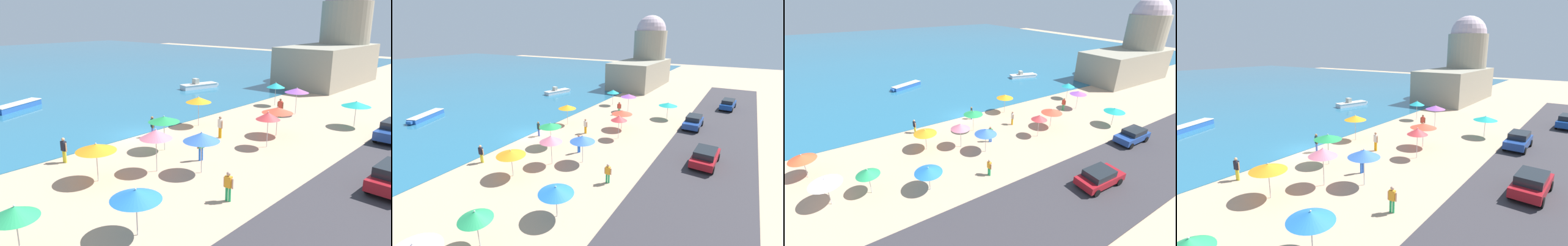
% 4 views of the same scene
% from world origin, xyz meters
% --- Properties ---
extents(ground_plane, '(160.00, 160.00, 0.00)m').
position_xyz_m(ground_plane, '(0.00, 0.00, 0.00)').
color(ground_plane, tan).
extents(coastal_road, '(80.00, 8.00, 0.06)m').
position_xyz_m(coastal_road, '(0.00, -18.00, 0.03)').
color(coastal_road, '#373438').
rests_on(coastal_road, ground_plane).
extents(beach_umbrella_0, '(2.30, 2.30, 2.29)m').
position_xyz_m(beach_umbrella_0, '(-7.19, -5.06, 2.02)').
color(beach_umbrella_0, '#B2B2B7').
rests_on(beach_umbrella_0, ground_plane).
extents(beach_umbrella_1, '(2.21, 2.21, 2.50)m').
position_xyz_m(beach_umbrella_1, '(-1.00, -4.00, 2.24)').
color(beach_umbrella_1, '#B2B2B7').
rests_on(beach_umbrella_1, ground_plane).
extents(beach_umbrella_2, '(2.40, 2.40, 2.26)m').
position_xyz_m(beach_umbrella_2, '(14.05, -11.61, 1.98)').
color(beach_umbrella_2, '#B2B2B7').
rests_on(beach_umbrella_2, ground_plane).
extents(beach_umbrella_3, '(1.89, 1.89, 2.48)m').
position_xyz_m(beach_umbrella_3, '(16.61, -2.30, 2.15)').
color(beach_umbrella_3, '#B2B2B7').
rests_on(beach_umbrella_3, ground_plane).
extents(beach_umbrella_4, '(1.81, 1.81, 2.29)m').
position_xyz_m(beach_umbrella_4, '(-13.35, -9.02, 1.98)').
color(beach_umbrella_4, '#B2B2B7').
rests_on(beach_umbrella_4, ground_plane).
extents(beach_umbrella_5, '(1.74, 1.74, 2.63)m').
position_xyz_m(beach_umbrella_5, '(4.41, -8.96, 2.30)').
color(beach_umbrella_5, '#B2B2B7').
rests_on(beach_umbrella_5, ground_plane).
extents(beach_umbrella_6, '(2.21, 2.21, 2.58)m').
position_xyz_m(beach_umbrella_6, '(-2.30, -8.60, 2.25)').
color(beach_umbrella_6, '#B2B2B7').
rests_on(beach_umbrella_6, ground_plane).
extents(beach_umbrella_7, '(2.43, 2.43, 2.34)m').
position_xyz_m(beach_umbrella_7, '(7.32, -8.01, 2.05)').
color(beach_umbrella_7, '#B2B2B7').
rests_on(beach_umbrella_7, ground_plane).
extents(beach_umbrella_8, '(1.98, 1.98, 2.70)m').
position_xyz_m(beach_umbrella_8, '(-3.95, -6.46, 2.35)').
color(beach_umbrella_8, '#B2B2B7').
rests_on(beach_umbrella_8, ground_plane).
extents(beach_umbrella_9, '(2.18, 2.18, 2.58)m').
position_xyz_m(beach_umbrella_9, '(5.27, -1.58, 2.28)').
color(beach_umbrella_9, '#B2B2B7').
rests_on(beach_umbrella_9, ground_plane).
extents(beach_umbrella_10, '(2.25, 2.25, 2.60)m').
position_xyz_m(beach_umbrella_10, '(14.64, -5.76, 2.32)').
color(beach_umbrella_10, '#B2B2B7').
rests_on(beach_umbrella_10, ground_plane).
extents(beach_umbrella_13, '(2.23, 2.23, 2.18)m').
position_xyz_m(beach_umbrella_13, '(-9.26, -11.10, 1.89)').
color(beach_umbrella_13, '#B2B2B7').
rests_on(beach_umbrella_13, ground_plane).
extents(bather_0, '(0.37, 0.51, 1.67)m').
position_xyz_m(bather_0, '(0.45, -1.10, 0.94)').
color(bather_0, '#405DBD').
rests_on(bather_0, ground_plane).
extents(bather_1, '(0.31, 0.55, 1.77)m').
position_xyz_m(bather_1, '(12.54, -5.28, 1.00)').
color(bather_1, '#369856').
rests_on(bather_1, ground_plane).
extents(bather_2, '(0.27, 0.57, 1.67)m').
position_xyz_m(bather_2, '(-6.97, -1.01, 0.94)').
color(bather_2, gold).
rests_on(bather_2, ground_plane).
extents(bather_3, '(0.31, 0.55, 1.72)m').
position_xyz_m(bather_3, '(3.82, -5.12, 0.96)').
color(bather_3, orange).
rests_on(bather_3, ground_plane).
extents(bather_4, '(0.26, 0.57, 1.60)m').
position_xyz_m(bather_4, '(-4.15, -12.04, 0.89)').
color(bather_4, '#239B59').
rests_on(bather_4, ground_plane).
extents(bather_5, '(0.55, 0.32, 1.80)m').
position_xyz_m(bather_5, '(-0.81, -7.24, 1.02)').
color(bather_5, blue).
rests_on(bather_5, ground_plane).
extents(skiff_nearshore, '(5.48, 2.71, 1.32)m').
position_xyz_m(skiff_nearshore, '(18.50, 10.18, 0.41)').
color(skiff_nearshore, silver).
rests_on(skiff_nearshore, sea).
extents(skiff_offshore, '(5.69, 3.26, 0.63)m').
position_xyz_m(skiff_offshore, '(-2.66, 15.92, 0.37)').
color(skiff_offshore, '#2958A5').
rests_on(skiff_offshore, sea).
extents(harbor_fortress, '(16.82, 8.17, 14.41)m').
position_xyz_m(harbor_fortress, '(36.36, -0.36, 5.14)').
color(harbor_fortress, gray).
rests_on(harbor_fortress, ground_plane).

